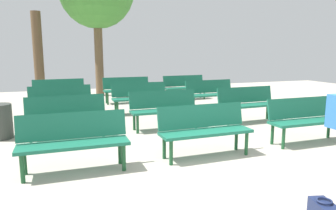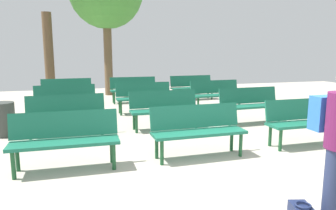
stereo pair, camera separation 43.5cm
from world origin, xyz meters
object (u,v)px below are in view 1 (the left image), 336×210
at_px(bench_r3_c0, 59,91).
at_px(bench_r1_c0, 67,114).
at_px(bench_r1_c2, 248,102).
at_px(bench_r3_c1, 127,88).
at_px(bench_r1_c1, 164,107).
at_px(bench_r0_c0, 74,138).
at_px(tree_0, 38,56).
at_px(trash_bin, 0,121).
at_px(bench_r0_c1, 204,127).
at_px(bench_r2_c2, 210,92).
at_px(bench_r0_c2, 306,117).
at_px(bench_r3_c2, 185,86).
at_px(bench_r2_c0, 61,100).
at_px(bench_r2_c1, 140,96).

bearing_deg(bench_r3_c0, bench_r1_c0, -90.54).
bearing_deg(bench_r1_c2, bench_r3_c1, 117.61).
distance_m(bench_r1_c0, bench_r1_c1, 2.16).
relative_size(bench_r0_c0, bench_r1_c0, 0.99).
bearing_deg(bench_r1_c1, tree_0, 116.23).
bearing_deg(bench_r3_c1, bench_r3_c0, -179.21).
bearing_deg(trash_bin, bench_r1_c0, -18.15).
bearing_deg(bench_r0_c1, tree_0, 109.19).
relative_size(bench_r1_c2, bench_r2_c2, 1.00).
xyz_separation_m(tree_0, trash_bin, (-0.57, -5.58, -1.24)).
height_order(bench_r0_c2, bench_r1_c2, same).
relative_size(bench_r0_c2, bench_r1_c2, 0.99).
relative_size(bench_r0_c1, bench_r3_c0, 1.00).
relative_size(bench_r0_c0, trash_bin, 2.24).
bearing_deg(bench_r1_c1, bench_r3_c1, 90.62).
xyz_separation_m(bench_r2_c2, bench_r3_c0, (-4.46, 1.92, 0.00)).
bearing_deg(bench_r1_c0, bench_r0_c2, -25.24).
relative_size(bench_r1_c0, trash_bin, 2.26).
xyz_separation_m(bench_r2_c2, tree_0, (-5.11, 3.91, 1.09)).
xyz_separation_m(bench_r0_c2, bench_r1_c1, (-2.26, 1.97, 0.00)).
height_order(bench_r2_c2, bench_r3_c1, same).
distance_m(bench_r3_c1, trash_bin, 4.98).
bearing_deg(bench_r3_c2, bench_r3_c0, 178.55).
bearing_deg(bench_r1_c0, bench_r1_c2, -1.19).
distance_m(bench_r0_c0, tree_0, 8.06).
height_order(bench_r1_c0, bench_r3_c2, same).
bearing_deg(bench_r2_c0, bench_r0_c2, -43.37).
bearing_deg(bench_r0_c0, bench_r1_c0, 91.55).
height_order(bench_r2_c0, bench_r3_c1, same).
height_order(bench_r0_c1, trash_bin, bench_r0_c1).
relative_size(bench_r2_c2, tree_0, 0.51).
bearing_deg(bench_r2_c2, bench_r1_c0, -156.99).
distance_m(bench_r0_c0, bench_r3_c0, 5.96).
height_order(bench_r0_c2, bench_r3_c0, same).
bearing_deg(bench_r3_c1, bench_r3_c2, 1.66).
bearing_deg(bench_r2_c1, bench_r3_c2, 42.49).
height_order(bench_r0_c2, trash_bin, bench_r0_c2).
xyz_separation_m(bench_r0_c1, trash_bin, (-3.49, 2.37, -0.15)).
distance_m(bench_r1_c0, trash_bin, 1.38).
bearing_deg(trash_bin, bench_r3_c2, 33.04).
relative_size(bench_r0_c1, bench_r3_c2, 0.99).
distance_m(bench_r0_c0, bench_r1_c1, 2.94).
height_order(bench_r0_c1, bench_r1_c1, same).
bearing_deg(bench_r2_c2, trash_bin, -166.26).
relative_size(bench_r1_c0, tree_0, 0.51).
relative_size(bench_r2_c2, bench_r3_c0, 1.00).
height_order(bench_r2_c0, bench_r3_c2, same).
relative_size(bench_r0_c0, bench_r1_c1, 1.00).
height_order(bench_r1_c2, bench_r2_c2, same).
xyz_separation_m(bench_r0_c1, bench_r2_c1, (-0.09, 4.03, 0.00)).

